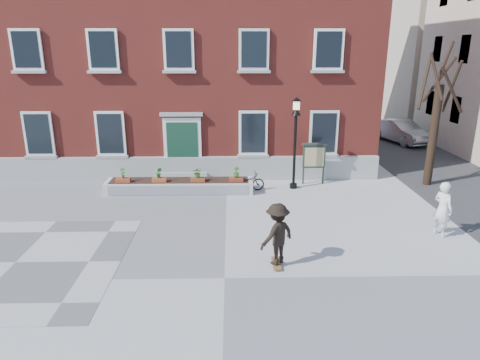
{
  "coord_description": "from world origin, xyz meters",
  "views": [
    {
      "loc": [
        0.19,
        -10.12,
        5.89
      ],
      "look_at": [
        0.5,
        4.0,
        1.5
      ],
      "focal_mm": 32.0,
      "sensor_mm": 36.0,
      "label": 1
    }
  ],
  "objects_px": {
    "lamp_post": "(295,131)",
    "bicycle": "(246,182)",
    "parked_car": "(401,131)",
    "bystander": "(443,209)",
    "notice_board": "(314,157)",
    "skateboarder": "(277,234)"
  },
  "relations": [
    {
      "from": "lamp_post",
      "to": "bicycle",
      "type": "bearing_deg",
      "value": -169.97
    },
    {
      "from": "skateboarder",
      "to": "parked_car",
      "type": "bearing_deg",
      "value": 59.09
    },
    {
      "from": "bystander",
      "to": "lamp_post",
      "type": "relative_size",
      "value": 0.47
    },
    {
      "from": "bicycle",
      "to": "parked_car",
      "type": "relative_size",
      "value": 0.36
    },
    {
      "from": "lamp_post",
      "to": "notice_board",
      "type": "relative_size",
      "value": 2.1
    },
    {
      "from": "lamp_post",
      "to": "notice_board",
      "type": "bearing_deg",
      "value": 31.8
    },
    {
      "from": "parked_car",
      "to": "lamp_post",
      "type": "distance_m",
      "value": 12.51
    },
    {
      "from": "bicycle",
      "to": "bystander",
      "type": "relative_size",
      "value": 0.85
    },
    {
      "from": "skateboarder",
      "to": "notice_board",
      "type": "bearing_deg",
      "value": 72.1
    },
    {
      "from": "bicycle",
      "to": "notice_board",
      "type": "height_order",
      "value": "notice_board"
    },
    {
      "from": "skateboarder",
      "to": "bystander",
      "type": "bearing_deg",
      "value": 18.97
    },
    {
      "from": "notice_board",
      "to": "skateboarder",
      "type": "distance_m",
      "value": 7.9
    },
    {
      "from": "bicycle",
      "to": "parked_car",
      "type": "height_order",
      "value": "parked_car"
    },
    {
      "from": "bystander",
      "to": "lamp_post",
      "type": "height_order",
      "value": "lamp_post"
    },
    {
      "from": "bicycle",
      "to": "skateboarder",
      "type": "bearing_deg",
      "value": 174.21
    },
    {
      "from": "bicycle",
      "to": "bystander",
      "type": "distance_m",
      "value": 7.73
    },
    {
      "from": "bicycle",
      "to": "notice_board",
      "type": "distance_m",
      "value": 3.3
    },
    {
      "from": "bystander",
      "to": "skateboarder",
      "type": "relative_size",
      "value": 0.99
    },
    {
      "from": "notice_board",
      "to": "skateboarder",
      "type": "xyz_separation_m",
      "value": [
        -2.43,
        -7.52,
        -0.3
      ]
    },
    {
      "from": "notice_board",
      "to": "skateboarder",
      "type": "bearing_deg",
      "value": -107.9
    },
    {
      "from": "parked_car",
      "to": "lamp_post",
      "type": "bearing_deg",
      "value": -149.24
    },
    {
      "from": "bicycle",
      "to": "notice_board",
      "type": "bearing_deg",
      "value": -83.5
    }
  ]
}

